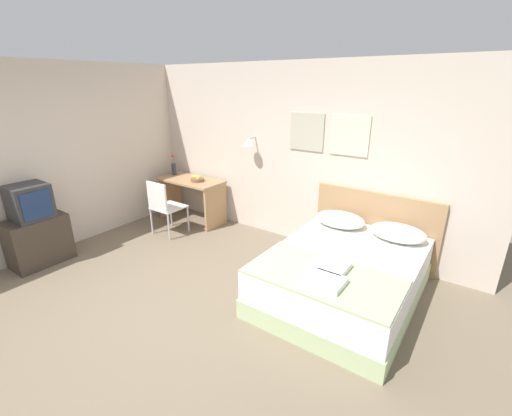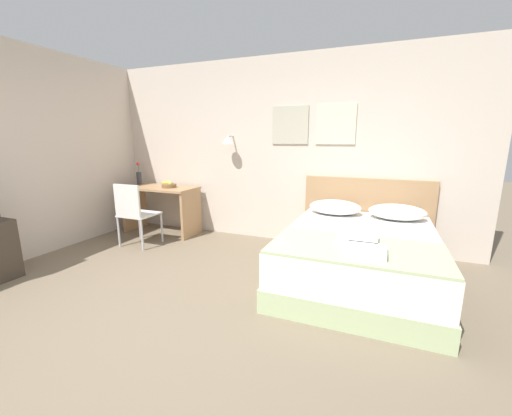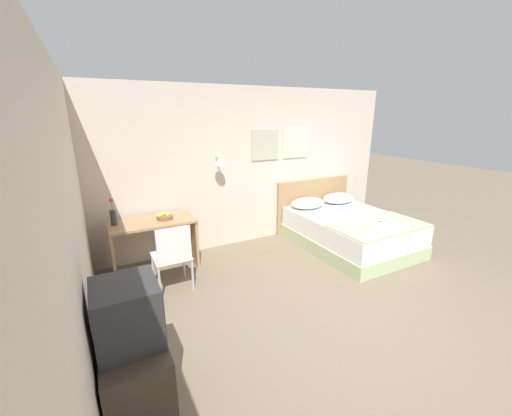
{
  "view_description": "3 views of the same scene",
  "coord_description": "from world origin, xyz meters",
  "px_view_note": "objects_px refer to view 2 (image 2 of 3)",
  "views": [
    {
      "loc": [
        2.59,
        -1.76,
        2.35
      ],
      "look_at": [
        0.3,
        1.49,
        0.89
      ],
      "focal_mm": 24.0,
      "sensor_mm": 36.0,
      "label": 1
    },
    {
      "loc": [
        1.61,
        -1.74,
        1.51
      ],
      "look_at": [
        0.21,
        1.72,
        0.69
      ],
      "focal_mm": 22.0,
      "sensor_mm": 36.0,
      "label": 2
    },
    {
      "loc": [
        -2.36,
        -2.1,
        2.23
      ],
      "look_at": [
        -0.39,
        1.6,
        0.95
      ],
      "focal_mm": 22.0,
      "sensor_mm": 36.0,
      "label": 3
    }
  ],
  "objects_px": {
    "pillow_right": "(397,212)",
    "folded_towel_near_foot": "(358,239)",
    "headboard": "(366,215)",
    "desk": "(161,201)",
    "desk_chair": "(134,210)",
    "folded_towel_mid_bed": "(366,251)",
    "bed": "(358,257)",
    "pillow_left": "(335,207)",
    "throw_blanket": "(355,249)",
    "flower_vase": "(139,177)",
    "fruit_bowl": "(169,185)"
  },
  "relations": [
    {
      "from": "pillow_right",
      "to": "folded_towel_near_foot",
      "type": "xyz_separation_m",
      "value": [
        -0.36,
        -1.17,
        -0.04
      ]
    },
    {
      "from": "folded_towel_near_foot",
      "to": "headboard",
      "type": "bearing_deg",
      "value": 90.39
    },
    {
      "from": "desk",
      "to": "desk_chair",
      "type": "bearing_deg",
      "value": -82.15
    },
    {
      "from": "folded_towel_mid_bed",
      "to": "pillow_right",
      "type": "bearing_deg",
      "value": 79.31
    },
    {
      "from": "bed",
      "to": "pillow_right",
      "type": "relative_size",
      "value": 3.07
    },
    {
      "from": "pillow_left",
      "to": "headboard",
      "type": "bearing_deg",
      "value": 40.32
    },
    {
      "from": "throw_blanket",
      "to": "desk_chair",
      "type": "distance_m",
      "value": 3.08
    },
    {
      "from": "pillow_left",
      "to": "folded_towel_near_foot",
      "type": "distance_m",
      "value": 1.23
    },
    {
      "from": "headboard",
      "to": "folded_towel_mid_bed",
      "type": "xyz_separation_m",
      "value": [
        0.09,
        -1.77,
        0.11
      ]
    },
    {
      "from": "headboard",
      "to": "flower_vase",
      "type": "height_order",
      "value": "flower_vase"
    },
    {
      "from": "desk",
      "to": "folded_towel_near_foot",
      "type": "bearing_deg",
      "value": -20.18
    },
    {
      "from": "desk_chair",
      "to": "flower_vase",
      "type": "bearing_deg",
      "value": 126.44
    },
    {
      "from": "pillow_right",
      "to": "fruit_bowl",
      "type": "xyz_separation_m",
      "value": [
        -3.32,
        -0.03,
        0.15
      ]
    },
    {
      "from": "fruit_bowl",
      "to": "flower_vase",
      "type": "xyz_separation_m",
      "value": [
        -0.66,
        0.08,
        0.09
      ]
    },
    {
      "from": "bed",
      "to": "folded_towel_near_foot",
      "type": "xyz_separation_m",
      "value": [
        0.01,
        -0.44,
        0.33
      ]
    },
    {
      "from": "folded_towel_near_foot",
      "to": "desk",
      "type": "height_order",
      "value": "desk"
    },
    {
      "from": "pillow_right",
      "to": "desk",
      "type": "bearing_deg",
      "value": -179.71
    },
    {
      "from": "pillow_left",
      "to": "throw_blanket",
      "type": "height_order",
      "value": "pillow_left"
    },
    {
      "from": "pillow_right",
      "to": "headboard",
      "type": "bearing_deg",
      "value": 139.68
    },
    {
      "from": "desk_chair",
      "to": "folded_towel_near_foot",
      "type": "bearing_deg",
      "value": -8.12
    },
    {
      "from": "fruit_bowl",
      "to": "folded_towel_near_foot",
      "type": "bearing_deg",
      "value": -21.12
    },
    {
      "from": "desk",
      "to": "fruit_bowl",
      "type": "relative_size",
      "value": 4.79
    },
    {
      "from": "desk",
      "to": "headboard",
      "type": "bearing_deg",
      "value": 6.04
    },
    {
      "from": "pillow_right",
      "to": "fruit_bowl",
      "type": "relative_size",
      "value": 2.69
    },
    {
      "from": "desk",
      "to": "pillow_left",
      "type": "bearing_deg",
      "value": 0.37
    },
    {
      "from": "pillow_left",
      "to": "desk",
      "type": "height_order",
      "value": "desk"
    },
    {
      "from": "pillow_left",
      "to": "flower_vase",
      "type": "height_order",
      "value": "flower_vase"
    },
    {
      "from": "desk",
      "to": "fruit_bowl",
      "type": "bearing_deg",
      "value": -2.89
    },
    {
      "from": "pillow_left",
      "to": "pillow_right",
      "type": "relative_size",
      "value": 1.0
    },
    {
      "from": "headboard",
      "to": "throw_blanket",
      "type": "relative_size",
      "value": 1.11
    },
    {
      "from": "pillow_left",
      "to": "fruit_bowl",
      "type": "relative_size",
      "value": 2.69
    },
    {
      "from": "headboard",
      "to": "throw_blanket",
      "type": "xyz_separation_m",
      "value": [
        0.0,
        -1.63,
        0.07
      ]
    },
    {
      "from": "folded_towel_near_foot",
      "to": "folded_towel_mid_bed",
      "type": "relative_size",
      "value": 1.07
    },
    {
      "from": "pillow_right",
      "to": "folded_towel_mid_bed",
      "type": "relative_size",
      "value": 2.07
    },
    {
      "from": "desk",
      "to": "desk_chair",
      "type": "relative_size",
      "value": 1.29
    },
    {
      "from": "folded_towel_near_foot",
      "to": "desk",
      "type": "bearing_deg",
      "value": 159.82
    },
    {
      "from": "pillow_left",
      "to": "folded_towel_mid_bed",
      "type": "relative_size",
      "value": 2.07
    },
    {
      "from": "headboard",
      "to": "desk",
      "type": "height_order",
      "value": "headboard"
    },
    {
      "from": "folded_towel_mid_bed",
      "to": "fruit_bowl",
      "type": "distance_m",
      "value": 3.37
    },
    {
      "from": "desk",
      "to": "fruit_bowl",
      "type": "height_order",
      "value": "fruit_bowl"
    },
    {
      "from": "bed",
      "to": "folded_towel_near_foot",
      "type": "height_order",
      "value": "folded_towel_near_foot"
    },
    {
      "from": "fruit_bowl",
      "to": "flower_vase",
      "type": "relative_size",
      "value": 0.65
    },
    {
      "from": "bed",
      "to": "pillow_left",
      "type": "distance_m",
      "value": 0.9
    },
    {
      "from": "bed",
      "to": "headboard",
      "type": "height_order",
      "value": "headboard"
    },
    {
      "from": "headboard",
      "to": "fruit_bowl",
      "type": "xyz_separation_m",
      "value": [
        -2.95,
        -0.34,
        0.3
      ]
    },
    {
      "from": "fruit_bowl",
      "to": "desk_chair",
      "type": "bearing_deg",
      "value": -96.11
    },
    {
      "from": "throw_blanket",
      "to": "folded_towel_near_foot",
      "type": "distance_m",
      "value": 0.15
    },
    {
      "from": "bed",
      "to": "flower_vase",
      "type": "height_order",
      "value": "flower_vase"
    },
    {
      "from": "desk_chair",
      "to": "pillow_left",
      "type": "bearing_deg",
      "value": 15.5
    },
    {
      "from": "folded_towel_mid_bed",
      "to": "desk_chair",
      "type": "relative_size",
      "value": 0.35
    }
  ]
}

